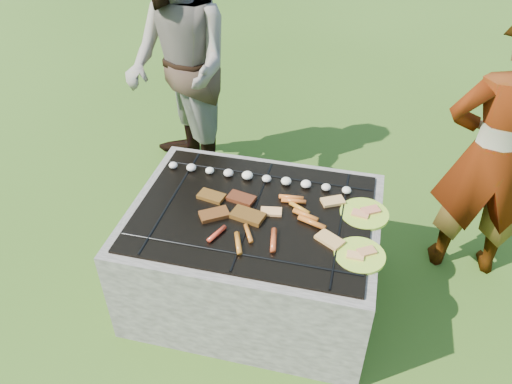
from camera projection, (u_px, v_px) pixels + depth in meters
lawn at (254, 290)px, 2.97m from camera, size 60.00×60.00×0.00m
fire_pit at (254, 256)px, 2.79m from camera, size 1.30×1.00×0.62m
mushrooms at (257, 177)px, 2.79m from camera, size 1.05×0.06×0.04m
pork_slabs at (231, 207)px, 2.60m from camera, size 0.40×0.29×0.02m
sausages at (279, 222)px, 2.50m from camera, size 0.55×0.50×0.03m
bread_on_grate at (316, 220)px, 2.52m from camera, size 0.46×0.43×0.02m
plate_far at (364, 214)px, 2.58m from camera, size 0.32×0.32×0.03m
plate_near at (360, 255)px, 2.34m from camera, size 0.26×0.26×0.03m
cook at (494, 157)px, 2.67m from camera, size 0.60×0.42×1.58m
bystander at (178, 68)px, 3.35m from camera, size 1.06×1.08×1.75m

